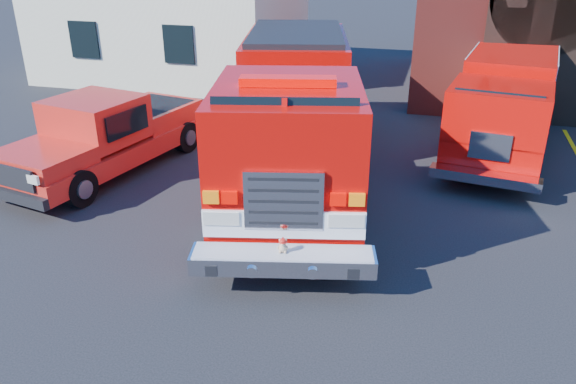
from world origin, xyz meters
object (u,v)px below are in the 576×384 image
(fire_engine, at_px, (293,111))
(pickup_truck, at_px, (107,135))
(side_building, at_px, (177,22))
(secondary_truck, at_px, (506,99))

(fire_engine, bearing_deg, pickup_truck, -168.42)
(side_building, xyz_separation_m, secondary_truck, (13.37, -6.55, -0.81))
(pickup_truck, height_order, secondary_truck, secondary_truck)
(fire_engine, xyz_separation_m, secondary_truck, (5.31, 3.77, -0.31))
(fire_engine, height_order, secondary_truck, fire_engine)
(side_building, bearing_deg, secondary_truck, -26.08)
(side_building, height_order, fire_engine, side_building)
(fire_engine, relative_size, secondary_truck, 1.36)
(side_building, height_order, pickup_truck, side_building)
(pickup_truck, bearing_deg, side_building, 106.46)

